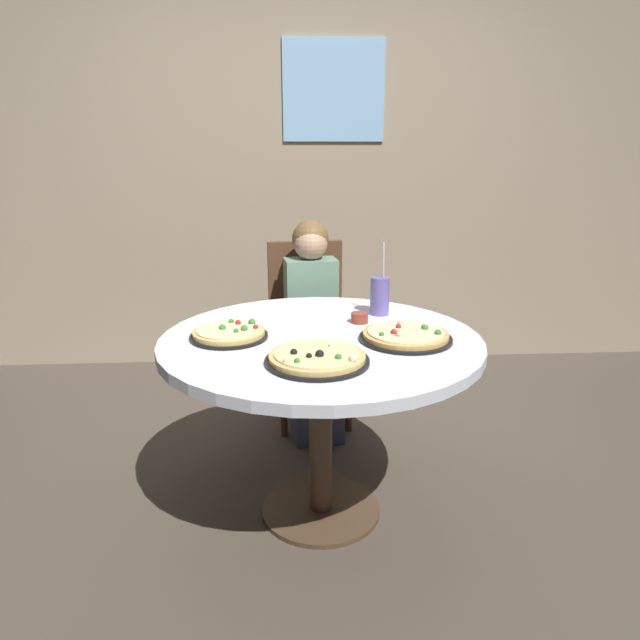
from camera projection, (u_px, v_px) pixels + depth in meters
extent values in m
plane|color=#4C4238|center=(321.00, 511.00, 2.34)|extent=(8.00, 8.00, 0.00)
cube|color=gray|center=(303.00, 144.00, 3.69)|extent=(5.20, 0.12, 2.90)
cube|color=#8CBFE5|center=(334.00, 90.00, 3.54)|extent=(0.63, 0.02, 0.61)
cylinder|color=silver|center=(321.00, 342.00, 2.13)|extent=(1.20, 1.20, 0.04)
cylinder|color=#4C3826|center=(321.00, 430.00, 2.24)|extent=(0.09, 0.09, 0.69)
cylinder|color=#4C3826|center=(321.00, 509.00, 2.34)|extent=(0.48, 0.48, 0.02)
cube|color=brown|center=(311.00, 344.00, 3.02)|extent=(0.45, 0.45, 0.04)
cube|color=brown|center=(305.00, 289.00, 3.12)|extent=(0.40, 0.09, 0.52)
cylinder|color=brown|center=(284.00, 399.00, 2.90)|extent=(0.04, 0.04, 0.41)
cylinder|color=brown|center=(349.00, 394.00, 2.96)|extent=(0.04, 0.04, 0.41)
cylinder|color=brown|center=(276.00, 374.00, 3.22)|extent=(0.04, 0.04, 0.41)
cylinder|color=brown|center=(335.00, 370.00, 3.28)|extent=(0.04, 0.04, 0.41)
cube|color=#3F4766|center=(316.00, 392.00, 2.93)|extent=(0.28, 0.35, 0.45)
cube|color=slate|center=(311.00, 301.00, 2.94)|extent=(0.28, 0.19, 0.44)
sphere|color=tan|center=(311.00, 243.00, 2.85)|extent=(0.17, 0.17, 0.17)
sphere|color=brown|center=(310.00, 239.00, 2.86)|extent=(0.18, 0.18, 0.18)
cylinder|color=black|center=(405.00, 338.00, 2.09)|extent=(0.34, 0.34, 0.01)
cylinder|color=tan|center=(406.00, 335.00, 2.08)|extent=(0.31, 0.31, 0.02)
cylinder|color=beige|center=(406.00, 332.00, 2.08)|extent=(0.28, 0.28, 0.01)
sphere|color=#387F33|center=(425.00, 328.00, 2.11)|extent=(0.02, 0.02, 0.02)
sphere|color=beige|center=(425.00, 326.00, 2.12)|extent=(0.03, 0.03, 0.03)
sphere|color=beige|center=(401.00, 323.00, 2.17)|extent=(0.02, 0.02, 0.02)
sphere|color=#B2231E|center=(394.00, 332.00, 2.05)|extent=(0.02, 0.02, 0.02)
sphere|color=beige|center=(400.00, 334.00, 2.03)|extent=(0.03, 0.03, 0.03)
sphere|color=#B2231E|center=(398.00, 326.00, 2.12)|extent=(0.02, 0.02, 0.02)
sphere|color=#387F33|center=(438.00, 333.00, 2.05)|extent=(0.02, 0.02, 0.02)
sphere|color=#387F33|center=(382.00, 334.00, 2.03)|extent=(0.02, 0.02, 0.02)
cylinder|color=black|center=(317.00, 361.00, 1.87)|extent=(0.34, 0.34, 0.01)
cylinder|color=#D8B266|center=(317.00, 357.00, 1.86)|extent=(0.32, 0.32, 0.02)
cylinder|color=beige|center=(317.00, 354.00, 1.86)|extent=(0.28, 0.28, 0.01)
sphere|color=#387F33|center=(338.00, 357.00, 1.81)|extent=(0.02, 0.02, 0.02)
sphere|color=#387F33|center=(297.00, 361.00, 1.78)|extent=(0.02, 0.02, 0.02)
sphere|color=beige|center=(353.00, 359.00, 1.79)|extent=(0.03, 0.03, 0.03)
sphere|color=black|center=(309.00, 356.00, 1.82)|extent=(0.02, 0.02, 0.02)
sphere|color=beige|center=(285.00, 361.00, 1.78)|extent=(0.02, 0.02, 0.02)
sphere|color=black|center=(294.00, 352.00, 1.85)|extent=(0.02, 0.02, 0.02)
sphere|color=black|center=(320.00, 354.00, 1.83)|extent=(0.03, 0.03, 0.03)
sphere|color=beige|center=(331.00, 345.00, 1.92)|extent=(0.02, 0.02, 0.02)
cylinder|color=black|center=(229.00, 336.00, 2.11)|extent=(0.29, 0.29, 0.01)
cylinder|color=#D8B266|center=(229.00, 333.00, 2.11)|extent=(0.26, 0.26, 0.02)
cylinder|color=beige|center=(229.00, 330.00, 2.11)|extent=(0.24, 0.24, 0.01)
sphere|color=#B2231E|center=(238.00, 323.00, 2.17)|extent=(0.02, 0.02, 0.02)
sphere|color=#387F33|center=(244.00, 329.00, 2.09)|extent=(0.03, 0.03, 0.03)
sphere|color=#387F33|center=(222.00, 328.00, 2.10)|extent=(0.02, 0.02, 0.02)
sphere|color=#387F33|center=(236.00, 331.00, 2.07)|extent=(0.02, 0.02, 0.02)
sphere|color=#387F33|center=(231.00, 321.00, 2.18)|extent=(0.02, 0.02, 0.02)
sphere|color=#B2231E|center=(256.00, 327.00, 2.11)|extent=(0.02, 0.02, 0.02)
sphere|color=#387F33|center=(252.00, 322.00, 2.17)|extent=(0.03, 0.03, 0.03)
cylinder|color=#6659A5|center=(380.00, 296.00, 2.39)|extent=(0.08, 0.08, 0.16)
cylinder|color=white|center=(383.00, 268.00, 2.36)|extent=(0.02, 0.05, 0.22)
cylinder|color=brown|center=(360.00, 318.00, 2.30)|extent=(0.07, 0.07, 0.04)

